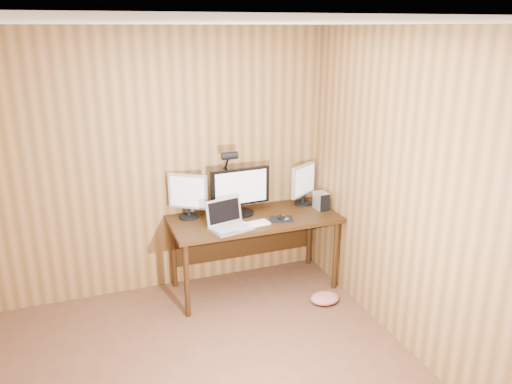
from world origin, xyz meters
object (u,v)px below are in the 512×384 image
keyboard (248,225)px  desk_lamp (228,172)px  monitor_center (240,191)px  laptop (228,221)px  monitor_left (188,195)px  mouse (281,217)px  hard_drive (321,201)px  phone (284,218)px  desk (252,226)px  monitor_right (303,183)px  speaker (316,197)px

keyboard → desk_lamp: desk_lamp is taller
monitor_center → keyboard: 0.40m
laptop → monitor_center: bearing=39.4°
monitor_left → mouse: bearing=11.8°
monitor_center → mouse: 0.47m
keyboard → hard_drive: bearing=4.6°
monitor_left → phone: bearing=13.4°
desk → monitor_right: monitor_right is taller
monitor_left → phone: size_ratio=3.83×
monitor_center → hard_drive: bearing=-13.7°
monitor_center → monitor_left: monitor_center is taller
monitor_right → hard_drive: bearing=-92.0°
hard_drive → speaker: size_ratio=1.55×
phone → desk_lamp: (-0.45, 0.32, 0.41)m
phone → desk_lamp: desk_lamp is taller
mouse → speaker: 0.63m
desk_lamp → monitor_left: bearing=160.0°
keyboard → laptop: bearing=163.6°
desk → mouse: 0.34m
laptop → speaker: (1.07, 0.35, -0.01)m
monitor_right → monitor_center: bearing=152.6°
phone → monitor_right: bearing=36.0°
desk_lamp → hard_drive: bearing=-32.1°
monitor_left → hard_drive: 1.32m
monitor_center → mouse: size_ratio=5.62×
mouse → phone: bearing=46.3°
desk → monitor_left: size_ratio=3.70×
laptop → mouse: 0.54m
monitor_center → hard_drive: 0.83m
mouse → desk: bearing=157.5°
monitor_left → monitor_right: monitor_left is taller
monitor_right → keyboard: size_ratio=0.98×
desk → mouse: size_ratio=15.22×
phone → mouse: bearing=-159.9°
hard_drive → phone: (-0.45, -0.11, -0.08)m
desk → speaker: bearing=8.7°
keyboard → phone: (0.38, 0.07, -0.00)m
speaker → keyboard: bearing=-156.9°
keyboard → desk_lamp: (-0.07, 0.38, 0.40)m
mouse → monitor_center: bearing=160.7°
desk → keyboard: size_ratio=3.76×
monitor_center → keyboard: bearing=-100.1°
hard_drive → desk_lamp: (-0.90, 0.21, 0.33)m
monitor_center → monitor_right: 0.69m
speaker → desk_lamp: (-0.95, 0.01, 0.36)m
desk → desk_lamp: bearing=148.3°
desk → speaker: speaker is taller
monitor_left → speaker: size_ratio=3.88×
desk_lamp → speaker: bearing=-19.2°
laptop → keyboard: bearing=-22.9°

